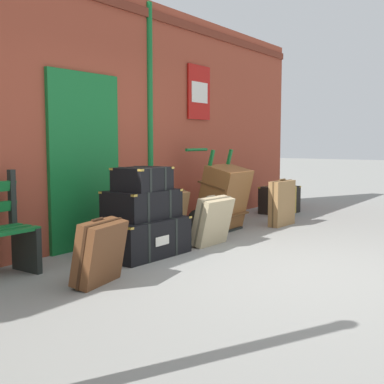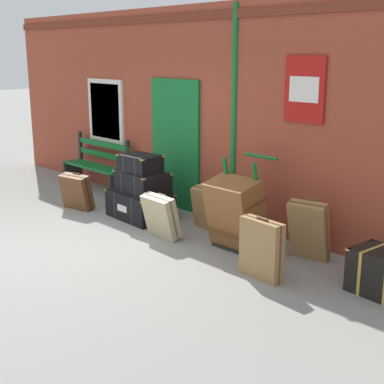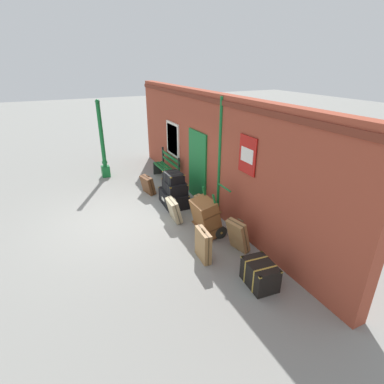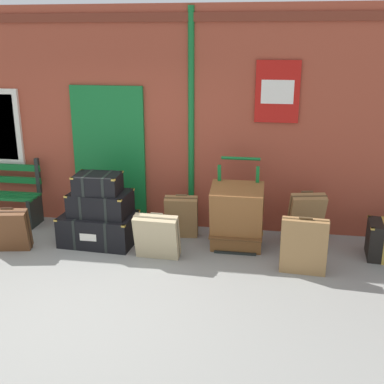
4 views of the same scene
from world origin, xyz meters
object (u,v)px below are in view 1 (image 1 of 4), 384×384
(steamer_trunk_base, at_px, (142,237))
(suitcase_cream, at_px, (212,221))
(suitcase_slate, at_px, (282,203))
(steamer_trunk_middle, at_px, (142,204))
(suitcase_caramel, at_px, (100,252))
(porters_trolley, at_px, (214,211))
(suitcase_brown, at_px, (173,214))
(large_brown_trunk, at_px, (224,197))
(suitcase_charcoal, at_px, (236,197))
(corner_trunk, at_px, (280,200))
(steamer_trunk_top, at_px, (143,179))

(steamer_trunk_base, height_order, suitcase_cream, suitcase_cream)
(steamer_trunk_base, relative_size, suitcase_slate, 1.44)
(steamer_trunk_middle, xyz_separation_m, suitcase_caramel, (-1.14, -0.47, -0.29))
(suitcase_cream, distance_m, suitcase_slate, 1.85)
(suitcase_cream, bearing_deg, suitcase_caramel, -177.79)
(steamer_trunk_base, distance_m, porters_trolley, 1.93)
(porters_trolley, distance_m, suitcase_brown, 0.83)
(steamer_trunk_base, height_order, porters_trolley, porters_trolley)
(porters_trolley, xyz_separation_m, large_brown_trunk, (0.00, -0.18, 0.21))
(steamer_trunk_base, bearing_deg, suitcase_charcoal, 7.77)
(large_brown_trunk, height_order, suitcase_charcoal, large_brown_trunk)
(steamer_trunk_middle, height_order, suitcase_brown, steamer_trunk_middle)
(steamer_trunk_base, relative_size, suitcase_caramel, 1.73)
(corner_trunk, bearing_deg, steamer_trunk_middle, -178.37)
(steamer_trunk_base, relative_size, porters_trolley, 0.88)
(suitcase_cream, bearing_deg, large_brown_trunk, 23.48)
(suitcase_cream, bearing_deg, steamer_trunk_base, 158.45)
(steamer_trunk_middle, xyz_separation_m, corner_trunk, (3.92, 0.11, -0.34))
(porters_trolley, distance_m, suitcase_charcoal, 0.93)
(suitcase_cream, distance_m, corner_trunk, 3.08)
(suitcase_slate, height_order, suitcase_charcoal, suitcase_charcoal)
(porters_trolley, bearing_deg, suitcase_charcoal, 8.63)
(steamer_trunk_middle, xyz_separation_m, steamer_trunk_top, (-0.01, -0.02, 0.29))
(steamer_trunk_middle, distance_m, corner_trunk, 3.94)
(suitcase_caramel, bearing_deg, steamer_trunk_middle, 22.28)
(suitcase_slate, relative_size, suitcase_caramel, 1.20)
(porters_trolley, relative_size, suitcase_caramel, 1.96)
(suitcase_slate, bearing_deg, steamer_trunk_top, 170.59)
(steamer_trunk_base, height_order, corner_trunk, corner_trunk)
(steamer_trunk_middle, bearing_deg, suitcase_brown, 18.77)
(suitcase_slate, distance_m, corner_trunk, 1.34)
(suitcase_brown, bearing_deg, steamer_trunk_top, -160.31)
(suitcase_cream, bearing_deg, suitcase_brown, 76.46)
(steamer_trunk_base, height_order, suitcase_slate, suitcase_slate)
(suitcase_charcoal, xyz_separation_m, corner_trunk, (1.13, -0.25, -0.15))
(steamer_trunk_base, relative_size, suitcase_charcoal, 1.34)
(porters_trolley, height_order, suitcase_charcoal, porters_trolley)
(steamer_trunk_middle, height_order, porters_trolley, porters_trolley)
(corner_trunk, bearing_deg, porters_trolley, 177.00)
(steamer_trunk_top, distance_m, suitcase_brown, 1.27)
(suitcase_charcoal, relative_size, corner_trunk, 1.07)
(porters_trolley, distance_m, large_brown_trunk, 0.27)
(suitcase_brown, height_order, corner_trunk, suitcase_brown)
(large_brown_trunk, bearing_deg, steamer_trunk_top, -178.02)
(large_brown_trunk, xyz_separation_m, suitcase_brown, (-0.81, 0.32, -0.16))
(suitcase_slate, bearing_deg, suitcase_brown, 153.25)
(large_brown_trunk, distance_m, corner_trunk, 2.06)
(suitcase_brown, bearing_deg, suitcase_caramel, -159.39)
(porters_trolley, bearing_deg, corner_trunk, -3.00)
(steamer_trunk_top, relative_size, suitcase_brown, 0.97)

